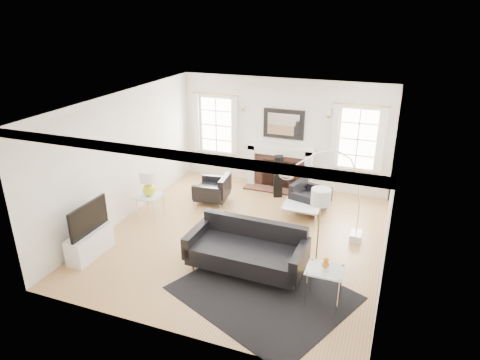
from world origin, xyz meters
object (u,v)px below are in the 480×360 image
at_px(armchair_left, 214,190).
at_px(gourd_lamp, 148,181).
at_px(fireplace, 280,167).
at_px(sofa, 248,250).
at_px(arc_floor_lamp, 325,195).
at_px(armchair_right, 308,198).
at_px(coffee_table, 303,205).

xyz_separation_m(armchair_left, gourd_lamp, (-0.98, -1.28, 0.57)).
distance_m(fireplace, sofa, 3.87).
height_order(fireplace, gourd_lamp, gourd_lamp).
bearing_deg(arc_floor_lamp, armchair_left, 156.91).
bearing_deg(fireplace, armchair_right, -48.76).
height_order(armchair_right, arc_floor_lamp, arc_floor_lamp).
height_order(sofa, armchair_right, sofa).
xyz_separation_m(armchair_right, gourd_lamp, (-3.19, -1.62, 0.58)).
xyz_separation_m(armchair_left, arc_floor_lamp, (2.81, -1.20, 0.82)).
distance_m(sofa, armchair_right, 2.75).
xyz_separation_m(sofa, arc_floor_lamp, (1.11, 1.16, 0.76)).
bearing_deg(armchair_right, fireplace, 131.24).
bearing_deg(armchair_right, arc_floor_lamp, -68.82).
height_order(sofa, gourd_lamp, gourd_lamp).
relative_size(sofa, armchair_right, 2.16).
xyz_separation_m(armchair_left, armchair_right, (2.21, 0.34, -0.00)).
xyz_separation_m(fireplace, arc_floor_lamp, (1.59, -2.67, 0.59)).
bearing_deg(coffee_table, armchair_right, 86.82).
height_order(fireplace, armchair_left, fireplace).
bearing_deg(fireplace, sofa, -82.84).
height_order(fireplace, sofa, fireplace).
distance_m(sofa, arc_floor_lamp, 1.78).
height_order(armchair_left, gourd_lamp, gourd_lamp).
bearing_deg(sofa, fireplace, 97.16).
xyz_separation_m(fireplace, sofa, (0.48, -3.84, -0.17)).
height_order(sofa, arc_floor_lamp, arc_floor_lamp).
xyz_separation_m(armchair_right, coffee_table, (-0.02, -0.45, 0.02)).
bearing_deg(sofa, arc_floor_lamp, 46.43).
xyz_separation_m(gourd_lamp, arc_floor_lamp, (3.79, 0.08, 0.24)).
distance_m(armchair_left, arc_floor_lamp, 3.16).
height_order(coffee_table, arc_floor_lamp, arc_floor_lamp).
relative_size(armchair_left, arc_floor_lamp, 0.43).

